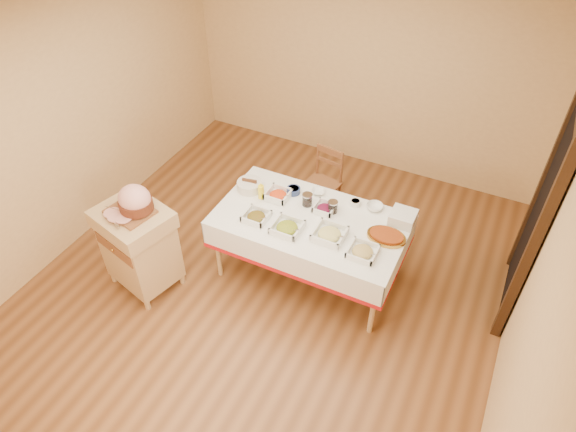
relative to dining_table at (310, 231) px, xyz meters
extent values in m
plane|color=brown|center=(-0.30, -0.30, -0.60)|extent=(5.00, 5.00, 0.00)
plane|color=white|center=(-0.30, -0.30, 2.00)|extent=(5.00, 5.00, 0.00)
plane|color=#DBB175|center=(-0.30, 2.20, 0.70)|extent=(4.50, 0.00, 4.50)
plane|color=#DBB175|center=(-2.55, -0.30, 0.70)|extent=(0.00, 5.00, 5.00)
plane|color=#DBB175|center=(1.95, -0.30, 0.70)|extent=(0.00, 5.00, 5.00)
cube|color=black|center=(1.91, 0.60, 0.45)|extent=(0.06, 0.90, 2.10)
cube|color=#311C0F|center=(1.89, 0.10, 0.45)|extent=(0.08, 0.10, 2.10)
cube|color=#311C0F|center=(1.89, 1.10, 0.45)|extent=(0.08, 0.10, 2.10)
cube|color=tan|center=(0.00, 0.00, 0.13)|extent=(1.80, 1.00, 0.04)
cylinder|color=tan|center=(-0.82, -0.42, -0.24)|extent=(0.05, 0.05, 0.71)
cylinder|color=tan|center=(-0.82, 0.42, -0.24)|extent=(0.05, 0.05, 0.71)
cylinder|color=tan|center=(0.82, -0.42, -0.24)|extent=(0.05, 0.05, 0.71)
cylinder|color=tan|center=(0.82, 0.42, -0.24)|extent=(0.05, 0.05, 0.71)
cube|color=white|center=(0.00, 0.00, 0.16)|extent=(1.82, 1.02, 0.01)
cube|color=tan|center=(-1.43, -0.84, -0.16)|extent=(0.73, 0.65, 0.66)
cube|color=tan|center=(-1.43, -0.84, 0.26)|extent=(0.78, 0.70, 0.17)
cube|color=brown|center=(-1.43, -1.10, 0.07)|extent=(0.54, 0.15, 0.13)
sphere|color=#B58733|center=(-1.43, -1.11, 0.07)|extent=(0.03, 0.03, 0.03)
cylinder|color=tan|center=(-1.71, -1.06, -0.54)|extent=(0.06, 0.06, 0.11)
cylinder|color=tan|center=(-1.71, -0.62, -0.54)|extent=(0.06, 0.06, 0.11)
cylinder|color=tan|center=(-1.16, -1.06, -0.54)|extent=(0.06, 0.06, 0.11)
cylinder|color=tan|center=(-1.16, -0.62, -0.54)|extent=(0.06, 0.06, 0.11)
cube|color=brown|center=(-0.28, 0.94, -0.19)|extent=(0.42, 0.41, 0.03)
cylinder|color=brown|center=(-0.47, 0.81, -0.40)|extent=(0.03, 0.03, 0.40)
cylinder|color=brown|center=(-0.42, 1.12, -0.40)|extent=(0.03, 0.03, 0.40)
cylinder|color=brown|center=(-0.15, 0.76, -0.40)|extent=(0.03, 0.03, 0.40)
cylinder|color=brown|center=(-0.10, 1.07, -0.40)|extent=(0.03, 0.03, 0.40)
cylinder|color=brown|center=(-0.42, 1.12, 0.01)|extent=(0.03, 0.03, 0.42)
cylinder|color=brown|center=(-0.10, 1.07, 0.01)|extent=(0.03, 0.03, 0.42)
cube|color=brown|center=(-0.26, 1.10, 0.19)|extent=(0.34, 0.08, 0.08)
cube|color=brown|center=(-1.43, -0.84, 0.35)|extent=(0.40, 0.32, 0.03)
ellipsoid|color=#ECA199|center=(-1.38, -0.80, 0.50)|extent=(0.30, 0.27, 0.26)
cylinder|color=#592614|center=(-1.38, -0.80, 0.43)|extent=(0.31, 0.31, 0.10)
cube|color=silver|center=(-1.48, -1.00, 0.37)|extent=(0.26, 0.11, 0.00)
cylinder|color=silver|center=(-1.51, -0.89, 0.38)|extent=(0.29, 0.09, 0.01)
cube|color=white|center=(-0.46, -0.23, 0.17)|extent=(0.23, 0.23, 0.01)
ellipsoid|color=maroon|center=(-0.46, -0.23, 0.19)|extent=(0.17, 0.17, 0.06)
cylinder|color=silver|center=(-0.41, -0.25, 0.19)|extent=(0.14, 0.01, 0.10)
cube|color=white|center=(-0.13, -0.24, 0.17)|extent=(0.27, 0.27, 0.02)
ellipsoid|color=gold|center=(-0.13, -0.24, 0.19)|extent=(0.20, 0.20, 0.07)
cylinder|color=silver|center=(-0.07, -0.27, 0.20)|extent=(0.15, 0.01, 0.11)
cube|color=white|center=(0.26, -0.15, 0.17)|extent=(0.28, 0.28, 0.02)
ellipsoid|color=#D5CD71|center=(0.26, -0.15, 0.20)|extent=(0.21, 0.21, 0.08)
cylinder|color=silver|center=(0.32, -0.18, 0.20)|extent=(0.16, 0.01, 0.11)
cube|color=white|center=(0.60, -0.23, 0.17)|extent=(0.25, 0.25, 0.01)
ellipsoid|color=tan|center=(0.60, -0.23, 0.19)|extent=(0.19, 0.19, 0.07)
cylinder|color=silver|center=(0.66, -0.25, 0.19)|extent=(0.13, 0.01, 0.09)
cube|color=white|center=(-0.43, 0.15, 0.17)|extent=(0.23, 0.23, 0.02)
ellipsoid|color=red|center=(-0.43, 0.15, 0.19)|extent=(0.17, 0.17, 0.06)
cylinder|color=silver|center=(-0.38, 0.13, 0.20)|extent=(0.15, 0.01, 0.11)
cube|color=white|center=(0.07, 0.17, 0.17)|extent=(0.20, 0.20, 0.01)
ellipsoid|color=#5D0B2B|center=(0.07, 0.17, 0.19)|extent=(0.15, 0.15, 0.05)
cylinder|color=silver|center=(0.11, 0.15, 0.19)|extent=(0.13, 0.01, 0.09)
cylinder|color=white|center=(-0.78, 0.24, 0.19)|extent=(0.11, 0.11, 0.05)
cylinder|color=black|center=(-0.78, 0.24, 0.20)|extent=(0.09, 0.09, 0.02)
cylinder|color=navy|center=(-0.32, 0.29, 0.19)|extent=(0.14, 0.14, 0.06)
cylinder|color=#5D0B2B|center=(-0.32, 0.29, 0.21)|extent=(0.11, 0.11, 0.02)
cylinder|color=white|center=(0.31, 0.38, 0.19)|extent=(0.10, 0.10, 0.05)
cylinder|color=red|center=(0.31, 0.38, 0.20)|extent=(0.08, 0.08, 0.02)
imported|color=white|center=(-0.09, 0.39, 0.18)|extent=(0.17, 0.17, 0.03)
imported|color=white|center=(0.50, 0.41, 0.19)|extent=(0.18, 0.18, 0.05)
cylinder|color=silver|center=(-0.12, 0.17, 0.22)|extent=(0.10, 0.10, 0.12)
cylinder|color=silver|center=(-0.12, 0.17, 0.29)|extent=(0.10, 0.10, 0.01)
cylinder|color=black|center=(-0.12, 0.17, 0.20)|extent=(0.08, 0.08, 0.09)
cylinder|color=silver|center=(0.15, 0.19, 0.22)|extent=(0.09, 0.09, 0.11)
cylinder|color=silver|center=(0.15, 0.19, 0.28)|extent=(0.10, 0.10, 0.01)
cylinder|color=black|center=(0.15, 0.19, 0.20)|extent=(0.08, 0.08, 0.08)
cylinder|color=yellow|center=(-0.57, 0.07, 0.24)|extent=(0.06, 0.06, 0.15)
cone|color=yellow|center=(-0.57, 0.07, 0.33)|extent=(0.04, 0.04, 0.04)
cylinder|color=silver|center=(-0.75, 0.14, 0.21)|extent=(0.26, 0.26, 0.09)
cube|color=white|center=(0.80, 0.34, 0.17)|extent=(0.23, 0.23, 0.01)
cube|color=white|center=(0.80, 0.34, 0.18)|extent=(0.23, 0.23, 0.01)
cube|color=white|center=(0.80, 0.34, 0.20)|extent=(0.23, 0.23, 0.01)
cube|color=white|center=(0.80, 0.34, 0.21)|extent=(0.23, 0.23, 0.01)
cube|color=white|center=(0.80, 0.34, 0.23)|extent=(0.23, 0.23, 0.01)
cube|color=white|center=(0.80, 0.34, 0.24)|extent=(0.23, 0.23, 0.01)
cube|color=white|center=(0.80, 0.34, 0.25)|extent=(0.23, 0.23, 0.01)
cube|color=white|center=(0.80, 0.34, 0.27)|extent=(0.23, 0.23, 0.01)
ellipsoid|color=#B58733|center=(0.73, 0.06, 0.18)|extent=(0.37, 0.26, 0.03)
ellipsoid|color=#8E370F|center=(0.73, 0.06, 0.19)|extent=(0.31, 0.22, 0.04)
camera|label=1|loc=(1.42, -3.37, 3.41)|focal=32.00mm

